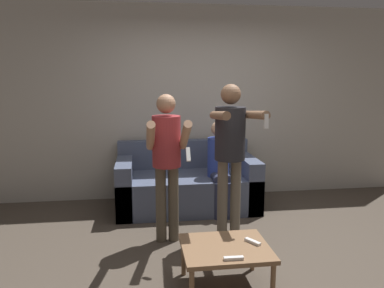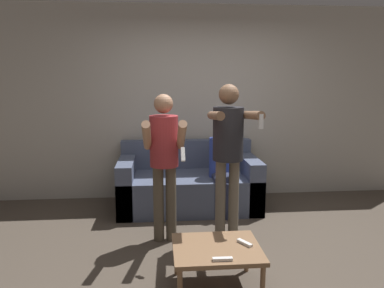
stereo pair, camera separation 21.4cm
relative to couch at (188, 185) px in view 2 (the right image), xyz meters
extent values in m
plane|color=#4C4238|center=(0.24, -1.48, -0.29)|extent=(14.00, 14.00, 0.00)
cube|color=#B7B2A8|center=(0.24, 0.51, 1.06)|extent=(6.40, 0.06, 2.70)
cube|color=#4C5670|center=(0.00, -0.04, -0.07)|extent=(1.81, 0.95, 0.46)
cube|color=#4C5670|center=(0.00, 0.36, 0.36)|extent=(1.81, 0.16, 0.40)
cube|color=#4C5670|center=(-0.81, -0.04, 0.04)|extent=(0.20, 0.95, 0.67)
cube|color=#4C5670|center=(0.81, -0.04, 0.04)|extent=(0.20, 0.95, 0.67)
cylinder|color=brown|center=(-0.40, -1.02, 0.11)|extent=(0.11, 0.11, 0.81)
cylinder|color=brown|center=(-0.27, -1.02, 0.11)|extent=(0.11, 0.11, 0.81)
cylinder|color=#9E2D33|center=(-0.33, -1.02, 0.78)|extent=(0.29, 0.29, 0.52)
sphere|color=#A87A5B|center=(-0.33, -1.02, 1.16)|extent=(0.19, 0.19, 0.19)
cylinder|color=#A87A5B|center=(-0.50, -1.24, 0.87)|extent=(0.08, 0.48, 0.35)
cylinder|color=#A87A5B|center=(-0.17, -1.24, 0.87)|extent=(0.08, 0.48, 0.35)
cube|color=white|center=(-0.17, -1.46, 0.73)|extent=(0.04, 0.09, 0.12)
cylinder|color=#6B6051|center=(0.26, -1.02, 0.14)|extent=(0.11, 0.11, 0.86)
cylinder|color=#6B6051|center=(0.40, -1.02, 0.14)|extent=(0.11, 0.11, 0.86)
cylinder|color=#232328|center=(0.33, -1.02, 0.85)|extent=(0.32, 0.32, 0.55)
sphere|color=brown|center=(0.33, -1.02, 1.25)|extent=(0.21, 0.21, 0.21)
cylinder|color=brown|center=(0.15, -1.32, 1.07)|extent=(0.08, 0.60, 0.13)
cylinder|color=brown|center=(0.51, -1.32, 1.07)|extent=(0.08, 0.60, 0.13)
cube|color=white|center=(0.51, -1.61, 1.04)|extent=(0.04, 0.04, 0.13)
cylinder|color=#282D47|center=(0.33, -0.49, -0.07)|extent=(0.11, 0.11, 0.46)
cylinder|color=#282D47|center=(0.45, -0.49, -0.07)|extent=(0.11, 0.11, 0.46)
cylinder|color=#282D47|center=(0.33, -0.33, 0.19)|extent=(0.11, 0.32, 0.11)
cylinder|color=#282D47|center=(0.45, -0.33, 0.19)|extent=(0.11, 0.32, 0.11)
cylinder|color=#2D429E|center=(0.39, -0.17, 0.41)|extent=(0.28, 0.28, 0.50)
sphere|color=tan|center=(0.39, -0.17, 0.78)|extent=(0.19, 0.19, 0.19)
cube|color=#846042|center=(0.07, -2.01, 0.06)|extent=(0.70, 0.60, 0.04)
cylinder|color=#846042|center=(0.38, -2.27, -0.13)|extent=(0.04, 0.04, 0.33)
cylinder|color=#846042|center=(-0.24, -1.75, -0.13)|extent=(0.04, 0.04, 0.33)
cylinder|color=#846042|center=(0.38, -1.75, -0.13)|extent=(0.04, 0.04, 0.33)
cube|color=white|center=(0.08, -2.24, 0.09)|extent=(0.15, 0.04, 0.02)
cube|color=white|center=(0.30, -1.98, 0.09)|extent=(0.11, 0.15, 0.02)
camera|label=1|loc=(-0.59, -4.77, 1.42)|focal=35.00mm
camera|label=2|loc=(-0.38, -4.80, 1.42)|focal=35.00mm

